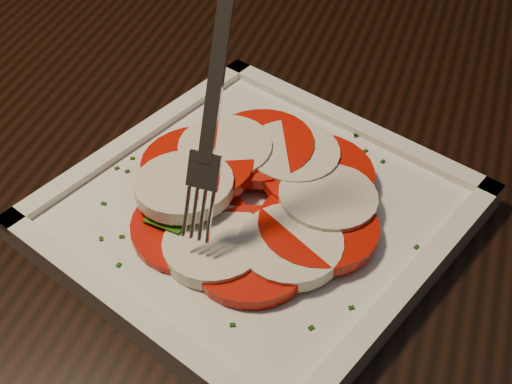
% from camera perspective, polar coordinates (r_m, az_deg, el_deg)
% --- Properties ---
extents(table, '(1.30, 0.95, 0.75)m').
position_cam_1_polar(table, '(0.60, -2.06, -6.73)').
color(table, black).
rests_on(table, ground).
extents(plate, '(0.30, 0.30, 0.01)m').
position_cam_1_polar(plate, '(0.50, 0.00, -1.86)').
color(plate, white).
rests_on(plate, table).
extents(caprese_salad, '(0.22, 0.20, 0.03)m').
position_cam_1_polar(caprese_salad, '(0.49, -0.00, -0.33)').
color(caprese_salad, red).
rests_on(caprese_salad, plate).
extents(fork, '(0.04, 0.09, 0.17)m').
position_cam_1_polar(fork, '(0.42, -2.83, 8.57)').
color(fork, white).
rests_on(fork, caprese_salad).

